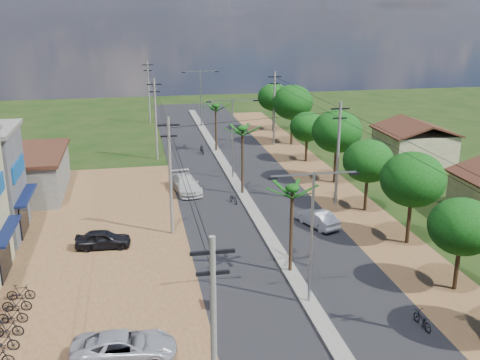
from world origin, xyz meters
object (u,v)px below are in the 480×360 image
object	(u,v)px
car_parked_silver	(124,348)
roadside_sign	(214,300)
car_silver_mid	(317,219)
parked_scooter_row	(2,343)
car_white_far	(186,184)
car_parked_dark	(103,239)
moto_rider_east	(422,321)

from	to	relation	value
car_parked_silver	roadside_sign	xyz separation A→B (m)	(5.01, 4.16, -0.22)
car_silver_mid	parked_scooter_row	bearing A→B (deg)	11.78
car_parked_silver	roadside_sign	world-z (taller)	car_parked_silver
parked_scooter_row	car_white_far	bearing A→B (deg)	63.70
car_white_far	car_parked_dark	size ratio (longest dim) A/B	1.36
car_parked_dark	roadside_sign	world-z (taller)	car_parked_dark
moto_rider_east	parked_scooter_row	bearing A→B (deg)	-9.68
parked_scooter_row	roadside_sign	bearing A→B (deg)	11.46
car_silver_mid	car_parked_silver	distance (m)	20.89
car_silver_mid	car_white_far	xyz separation A→B (m)	(-9.25, 10.44, 0.11)
car_parked_dark	parked_scooter_row	distance (m)	12.71
car_white_far	car_parked_silver	distance (m)	25.82
car_silver_mid	roadside_sign	world-z (taller)	car_silver_mid
roadside_sign	moto_rider_east	bearing A→B (deg)	-23.61
car_silver_mid	moto_rider_east	size ratio (longest dim) A/B	2.45
car_white_far	car_parked_silver	world-z (taller)	car_white_far
moto_rider_east	roadside_sign	world-z (taller)	roadside_sign
roadside_sign	parked_scooter_row	size ratio (longest dim) A/B	0.11
car_silver_mid	car_parked_dark	xyz separation A→B (m)	(-16.29, -0.96, -0.00)
parked_scooter_row	car_silver_mid	bearing A→B (deg)	31.77
car_silver_mid	moto_rider_east	bearing A→B (deg)	73.67
moto_rider_east	parked_scooter_row	xyz separation A→B (m)	(-21.71, 2.00, 0.07)
car_parked_silver	parked_scooter_row	distance (m)	6.31
car_parked_silver	car_silver_mid	bearing A→B (deg)	-42.25
car_white_far	moto_rider_east	size ratio (longest dim) A/B	3.22
car_parked_silver	parked_scooter_row	bearing A→B (deg)	74.90
car_parked_dark	moto_rider_east	xyz separation A→B (m)	(17.24, -13.90, -0.23)
car_parked_silver	car_white_far	bearing A→B (deg)	-9.63
car_silver_mid	car_parked_silver	xyz separation A→B (m)	(-14.76, -14.79, 0.05)
car_parked_silver	moto_rider_east	world-z (taller)	car_parked_silver
moto_rider_east	roadside_sign	bearing A→B (deg)	-26.00
parked_scooter_row	moto_rider_east	bearing A→B (deg)	-5.26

